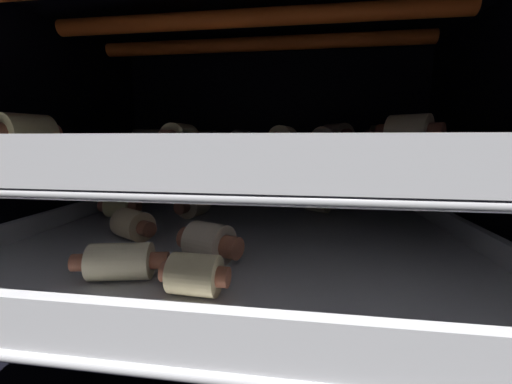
# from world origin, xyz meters

# --- Properties ---
(ground_plane) EXTENTS (0.56, 0.52, 0.01)m
(ground_plane) POSITION_xyz_m (0.00, 0.00, -0.01)
(ground_plane) COLOR black
(oven_wall_back) EXTENTS (0.56, 0.01, 0.38)m
(oven_wall_back) POSITION_xyz_m (0.00, 0.25, 0.19)
(oven_wall_back) COLOR black
(oven_wall_back) RESTS_ON ground_plane
(oven_wall_left) EXTENTS (0.01, 0.49, 0.38)m
(oven_wall_left) POSITION_xyz_m (-0.27, 0.00, 0.19)
(oven_wall_left) COLOR black
(oven_wall_left) RESTS_ON ground_plane
(heating_element) EXTENTS (0.43, 0.20, 0.02)m
(heating_element) POSITION_xyz_m (0.00, 0.00, 0.36)
(heating_element) COLOR #F25919
(oven_rack_lower) EXTENTS (0.51, 0.48, 0.01)m
(oven_rack_lower) POSITION_xyz_m (0.00, 0.00, 0.13)
(oven_rack_lower) COLOR #B7B7BC
(baking_tray_lower) EXTENTS (0.43, 0.44, 0.03)m
(baking_tray_lower) POSITION_xyz_m (0.00, 0.00, 0.14)
(baking_tray_lower) COLOR silver
(baking_tray_lower) RESTS_ON oven_rack_lower
(pig_in_blanket_lower_0) EXTENTS (0.06, 0.03, 0.03)m
(pig_in_blanket_lower_0) POSITION_xyz_m (-0.06, -0.16, 0.15)
(pig_in_blanket_lower_0) COLOR beige
(pig_in_blanket_lower_0) RESTS_ON baking_tray_lower
(pig_in_blanket_lower_1) EXTENTS (0.05, 0.03, 0.03)m
(pig_in_blanket_lower_1) POSITION_xyz_m (-0.16, 0.01, 0.15)
(pig_in_blanket_lower_1) COLOR #EFDD91
(pig_in_blanket_lower_1) RESTS_ON baking_tray_lower
(pig_in_blanket_lower_2) EXTENTS (0.05, 0.05, 0.03)m
(pig_in_blanket_lower_2) POSITION_xyz_m (-0.13, 0.11, 0.15)
(pig_in_blanket_lower_2) COLOR beige
(pig_in_blanket_lower_2) RESTS_ON baking_tray_lower
(pig_in_blanket_lower_3) EXTENTS (0.04, 0.06, 0.03)m
(pig_in_blanket_lower_3) POSITION_xyz_m (-0.07, 0.02, 0.15)
(pig_in_blanket_lower_3) COLOR beige
(pig_in_blanket_lower_3) RESTS_ON baking_tray_lower
(pig_in_blanket_lower_4) EXTENTS (0.05, 0.04, 0.03)m
(pig_in_blanket_lower_4) POSITION_xyz_m (0.08, 0.07, 0.15)
(pig_in_blanket_lower_4) COLOR beige
(pig_in_blanket_lower_4) RESTS_ON baking_tray_lower
(pig_in_blanket_lower_5) EXTENTS (0.06, 0.04, 0.03)m
(pig_in_blanket_lower_5) POSITION_xyz_m (-0.01, -0.12, 0.15)
(pig_in_blanket_lower_5) COLOR beige
(pig_in_blanket_lower_5) RESTS_ON baking_tray_lower
(pig_in_blanket_lower_6) EXTENTS (0.06, 0.04, 0.03)m
(pig_in_blanket_lower_6) POSITION_xyz_m (-0.10, -0.07, 0.15)
(pig_in_blanket_lower_6) COLOR beige
(pig_in_blanket_lower_6) RESTS_ON baking_tray_lower
(pig_in_blanket_lower_7) EXTENTS (0.04, 0.03, 0.03)m
(pig_in_blanket_lower_7) POSITION_xyz_m (-0.01, -0.17, 0.15)
(pig_in_blanket_lower_7) COLOR beige
(pig_in_blanket_lower_7) RESTS_ON baking_tray_lower
(pig_in_blanket_lower_8) EXTENTS (0.04, 0.05, 0.03)m
(pig_in_blanket_lower_8) POSITION_xyz_m (-0.09, 0.09, 0.15)
(pig_in_blanket_lower_8) COLOR beige
(pig_in_blanket_lower_8) RESTS_ON baking_tray_lower
(oven_rack_upper) EXTENTS (0.51, 0.48, 0.01)m
(oven_rack_upper) POSITION_xyz_m (0.00, 0.00, 0.21)
(oven_rack_upper) COLOR #B7B7BC
(baking_tray_upper) EXTENTS (0.43, 0.44, 0.02)m
(baking_tray_upper) POSITION_xyz_m (0.00, 0.00, 0.22)
(baking_tray_upper) COLOR silver
(baking_tray_upper) RESTS_ON oven_rack_upper
(pig_in_blanket_upper_0) EXTENTS (0.03, 0.05, 0.03)m
(pig_in_blanket_upper_0) POSITION_xyz_m (0.04, -0.00, 0.23)
(pig_in_blanket_upper_0) COLOR beige
(pig_in_blanket_upper_0) RESTS_ON baking_tray_upper
(pig_in_blanket_upper_1) EXTENTS (0.03, 0.05, 0.03)m
(pig_in_blanket_upper_1) POSITION_xyz_m (-0.04, 0.14, 0.23)
(pig_in_blanket_upper_1) COLOR beige
(pig_in_blanket_upper_1) RESTS_ON baking_tray_upper
(pig_in_blanket_upper_2) EXTENTS (0.03, 0.05, 0.03)m
(pig_in_blanket_upper_2) POSITION_xyz_m (0.08, 0.06, 0.23)
(pig_in_blanket_upper_2) COLOR beige
(pig_in_blanket_upper_2) RESTS_ON baking_tray_upper
(pig_in_blanket_upper_3) EXTENTS (0.05, 0.05, 0.03)m
(pig_in_blanket_upper_3) POSITION_xyz_m (-0.16, 0.08, 0.23)
(pig_in_blanket_upper_3) COLOR beige
(pig_in_blanket_upper_3) RESTS_ON baking_tray_upper
(pig_in_blanket_upper_4) EXTENTS (0.03, 0.05, 0.03)m
(pig_in_blanket_upper_4) POSITION_xyz_m (-0.06, -0.06, 0.23)
(pig_in_blanket_upper_4) COLOR beige
(pig_in_blanket_upper_4) RESTS_ON baking_tray_upper
(pig_in_blanket_upper_5) EXTENTS (0.06, 0.05, 0.03)m
(pig_in_blanket_upper_5) POSITION_xyz_m (0.15, -0.04, 0.24)
(pig_in_blanket_upper_5) COLOR beige
(pig_in_blanket_upper_5) RESTS_ON baking_tray_upper
(pig_in_blanket_upper_6) EXTENTS (0.06, 0.03, 0.02)m
(pig_in_blanket_upper_6) POSITION_xyz_m (-0.10, 0.16, 0.23)
(pig_in_blanket_upper_6) COLOR beige
(pig_in_blanket_upper_6) RESTS_ON baking_tray_upper
(pig_in_blanket_upper_7) EXTENTS (0.05, 0.06, 0.03)m
(pig_in_blanket_upper_7) POSITION_xyz_m (0.10, 0.13, 0.24)
(pig_in_blanket_upper_7) COLOR beige
(pig_in_blanket_upper_7) RESTS_ON baking_tray_upper
(pig_in_blanket_upper_8) EXTENTS (0.06, 0.04, 0.03)m
(pig_in_blanket_upper_8) POSITION_xyz_m (0.18, 0.17, 0.24)
(pig_in_blanket_upper_8) COLOR beige
(pig_in_blanket_upper_8) RESTS_ON baking_tray_upper
(pig_in_blanket_upper_9) EXTENTS (0.05, 0.03, 0.03)m
(pig_in_blanket_upper_9) POSITION_xyz_m (-0.16, 0.14, 0.23)
(pig_in_blanket_upper_9) COLOR beige
(pig_in_blanket_upper_9) RESTS_ON baking_tray_upper
(pig_in_blanket_upper_10) EXTENTS (0.04, 0.05, 0.03)m
(pig_in_blanket_upper_10) POSITION_xyz_m (0.18, 0.06, 0.24)
(pig_in_blanket_upper_10) COLOR beige
(pig_in_blanket_upper_10) RESTS_ON baking_tray_upper
(pig_in_blanket_upper_11) EXTENTS (0.04, 0.05, 0.03)m
(pig_in_blanket_upper_11) POSITION_xyz_m (-0.16, -0.12, 0.24)
(pig_in_blanket_upper_11) COLOR beige
(pig_in_blanket_upper_11) RESTS_ON baking_tray_upper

